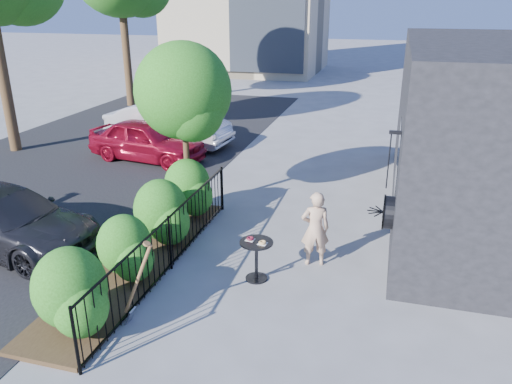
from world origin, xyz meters
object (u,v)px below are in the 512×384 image
(shovel, at_px, (136,288))
(woman, at_px, (315,229))
(car_silver, at_px, (169,124))
(car_darkgrey, at_px, (6,220))
(car_red, at_px, (147,140))
(patio_tree, at_px, (185,97))
(cafe_table, at_px, (256,253))

(shovel, bearing_deg, woman, 48.50)
(car_silver, distance_m, car_darkgrey, 8.10)
(woman, relative_size, car_red, 0.39)
(shovel, bearing_deg, car_darkgrey, 156.49)
(shovel, bearing_deg, car_silver, 112.07)
(car_darkgrey, bearing_deg, car_silver, 10.52)
(patio_tree, relative_size, cafe_table, 4.81)
(patio_tree, relative_size, shovel, 2.59)
(car_silver, bearing_deg, patio_tree, -144.68)
(car_darkgrey, bearing_deg, car_red, 9.87)
(cafe_table, relative_size, car_silver, 0.18)
(cafe_table, xyz_separation_m, car_silver, (-5.39, 7.96, 0.20))
(cafe_table, height_order, shovel, shovel)
(car_red, xyz_separation_m, car_darkgrey, (0.02, -6.26, -0.03))
(woman, relative_size, shovel, 0.99)
(patio_tree, bearing_deg, car_darkgrey, -135.42)
(shovel, bearing_deg, car_red, 115.96)
(car_silver, bearing_deg, car_darkgrey, -173.38)
(shovel, xyz_separation_m, car_silver, (-3.96, 9.77, 0.07))
(car_silver, height_order, car_darkgrey, car_silver)
(shovel, distance_m, car_darkgrey, 4.19)
(car_red, bearing_deg, car_silver, 11.86)
(woman, bearing_deg, patio_tree, -45.48)
(woman, height_order, car_red, woman)
(car_silver, bearing_deg, cafe_table, -140.09)
(patio_tree, relative_size, woman, 2.63)
(woman, xyz_separation_m, car_darkgrey, (-6.20, -0.99, -0.13))
(cafe_table, bearing_deg, patio_tree, 131.80)
(patio_tree, distance_m, shovel, 5.06)
(car_silver, relative_size, car_darkgrey, 1.03)
(patio_tree, xyz_separation_m, woman, (3.33, -1.84, -2.01))
(car_red, xyz_separation_m, car_silver, (-0.10, 1.83, 0.08))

